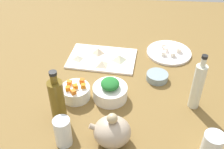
{
  "coord_description": "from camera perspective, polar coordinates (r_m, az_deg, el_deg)",
  "views": [
    {
      "loc": [
        -7.99,
        96.59,
        83.72
      ],
      "look_at": [
        0.0,
        0.0,
        8.0
      ],
      "focal_mm": 44.77,
      "sensor_mm": 36.0,
      "label": 1
    }
  ],
  "objects": [
    {
      "name": "carrot_cube_3",
      "position": [
        1.18,
        -8.71,
        -1.64
      ],
      "size": [
        1.94,
        1.94,
        1.8
      ],
      "primitive_type": "cube",
      "rotation": [
        0.0,
        0.0,
        3.06
      ],
      "color": "orange",
      "rests_on": "bowl_carrots"
    },
    {
      "name": "tofu_cube_1",
      "position": [
        1.48,
        13.53,
        4.86
      ],
      "size": [
        2.64,
        2.64,
        2.2
      ],
      "primitive_type": "cube",
      "rotation": [
        0.0,
        0.0,
        2.92
      ],
      "color": "#F0E4CF",
      "rests_on": "plate_tofu"
    },
    {
      "name": "chopped_greens_mound",
      "position": [
        1.14,
        -0.17,
        -1.93
      ],
      "size": [
        9.05,
        9.64,
        3.53
      ],
      "primitive_type": "ellipsoid",
      "rotation": [
        0.0,
        0.0,
        1.75
      ],
      "color": "#216E2B",
      "rests_on": "bowl_greens"
    },
    {
      "name": "dumpling_2",
      "position": [
        1.35,
        -2.1,
        2.36
      ],
      "size": [
        7.89,
        7.9,
        2.53
      ],
      "primitive_type": "pyramid",
      "rotation": [
        0.0,
        0.0,
        2.3
      ],
      "color": "beige",
      "rests_on": "cutting_board"
    },
    {
      "name": "carrot_cube_0",
      "position": [
        1.15,
        -5.9,
        -2.33
      ],
      "size": [
        1.99,
        1.99,
        1.8
      ],
      "primitive_type": "cube",
      "rotation": [
        0.0,
        0.0,
        1.68
      ],
      "color": "orange",
      "rests_on": "bowl_carrots"
    },
    {
      "name": "bowl_greens",
      "position": [
        1.17,
        -0.17,
        -3.7
      ],
      "size": [
        14.47,
        14.47,
        5.88
      ],
      "primitive_type": "cylinder",
      "color": "white",
      "rests_on": "tabletop"
    },
    {
      "name": "carrot_cube_1",
      "position": [
        1.13,
        -7.88,
        -3.55
      ],
      "size": [
        2.54,
        2.54,
        1.8
      ],
      "primitive_type": "cube",
      "rotation": [
        0.0,
        0.0,
        2.31
      ],
      "color": "orange",
      "rests_on": "bowl_carrots"
    },
    {
      "name": "drinking_glass_1",
      "position": [
        1.0,
        -10.01,
        -11.46
      ],
      "size": [
        5.97,
        5.97,
        11.46
      ],
      "primitive_type": "cylinder",
      "color": "white",
      "rests_on": "tabletop"
    },
    {
      "name": "bowl_carrots",
      "position": [
        1.18,
        -7.41,
        -3.63
      ],
      "size": [
        12.07,
        12.07,
        5.55
      ],
      "primitive_type": "cylinder",
      "color": "white",
      "rests_on": "tabletop"
    },
    {
      "name": "bottle_0",
      "position": [
        1.06,
        -11.13,
        -5.09
      ],
      "size": [
        5.69,
        5.69,
        22.69
      ],
      "color": "brown",
      "rests_on": "tabletop"
    },
    {
      "name": "drinking_glass_0",
      "position": [
        1.02,
        19.8,
        -13.34
      ],
      "size": [
        7.02,
        7.02,
        9.07
      ],
      "primitive_type": "cylinder",
      "color": "white",
      "rests_on": "tabletop"
    },
    {
      "name": "carrot_cube_2",
      "position": [
        1.15,
        -9.01,
        -2.83
      ],
      "size": [
        2.06,
        2.06,
        1.8
      ],
      "primitive_type": "cube",
      "rotation": [
        0.0,
        0.0,
        0.16
      ],
      "color": "orange",
      "rests_on": "bowl_carrots"
    },
    {
      "name": "carrot_cube_4",
      "position": [
        1.15,
        -7.5,
        -2.44
      ],
      "size": [
        2.44,
        2.44,
        1.8
      ],
      "primitive_type": "cube",
      "rotation": [
        0.0,
        0.0,
        2.06
      ],
      "color": "orange",
      "rests_on": "bowl_carrots"
    },
    {
      "name": "bowl_small_side",
      "position": [
        1.29,
        9.21,
        -0.43
      ],
      "size": [
        9.86,
        9.86,
        3.24
      ],
      "primitive_type": "cylinder",
      "color": "gray",
      "rests_on": "tabletop"
    },
    {
      "name": "cutting_board",
      "position": [
        1.41,
        -2.03,
        3.29
      ],
      "size": [
        35.05,
        24.8,
        1.0
      ],
      "primitive_type": "cube",
      "rotation": [
        0.0,
        0.0,
        -0.09
      ],
      "color": "white",
      "rests_on": "tabletop"
    },
    {
      "name": "dumpling_0",
      "position": [
        1.38,
        1.47,
        3.46
      ],
      "size": [
        7.1,
        7.0,
        2.95
      ],
      "primitive_type": "pyramid",
      "rotation": [
        0.0,
        0.0,
        3.36
      ],
      "color": "beige",
      "rests_on": "cutting_board"
    },
    {
      "name": "tofu_cube_3",
      "position": [
        1.51,
        10.57,
        5.9
      ],
      "size": [
        2.46,
        2.46,
        2.2
      ],
      "primitive_type": "cube",
      "rotation": [
        0.0,
        0.0,
        1.44
      ],
      "color": "white",
      "rests_on": "plate_tofu"
    },
    {
      "name": "bottle_1",
      "position": [
        1.13,
        17.09,
        -2.21
      ],
      "size": [
        4.46,
        4.46,
        24.81
      ],
      "color": "beige",
      "rests_on": "tabletop"
    },
    {
      "name": "teapot",
      "position": [
        0.99,
        0.01,
        -11.52
      ],
      "size": [
        14.89,
        12.6,
        13.69
      ],
      "color": "tan",
      "rests_on": "tabletop"
    },
    {
      "name": "dumpling_1",
      "position": [
        1.4,
        -6.99,
        3.52
      ],
      "size": [
        5.92,
        6.16,
        2.25
      ],
      "primitive_type": "pyramid",
      "rotation": [
        0.0,
        0.0,
        5.07
      ],
      "color": "beige",
      "rests_on": "cutting_board"
    },
    {
      "name": "plate_tofu",
      "position": [
        1.48,
        11.53,
        4.41
      ],
      "size": [
        22.9,
        22.9,
        1.2
      ],
      "primitive_type": "cylinder",
      "color": "white",
      "rests_on": "tabletop"
    },
    {
      "name": "tabletop",
      "position": [
        1.27,
        -0.0,
        -2.31
      ],
      "size": [
        190.0,
        190.0,
        3.0
      ],
      "primitive_type": "cube",
      "color": "brown",
      "rests_on": "ground"
    },
    {
      "name": "carrot_cube_5",
      "position": [
        1.18,
        -6.15,
        -1.31
      ],
      "size": [
        1.99,
        1.99,
        1.8
      ],
      "primitive_type": "cube",
      "rotation": [
        0.0,
        0.0,
        3.03
      ],
      "color": "orange",
      "rests_on": "bowl_carrots"
    },
    {
      "name": "tofu_cube_0",
      "position": [
        1.47,
        10.86,
        5.11
      ],
      "size": [
        2.85,
        2.85,
        2.2
      ],
      "primitive_type": "cube",
      "rotation": [
        0.0,
        0.0,
        1.2
      ],
      "color": "#F8DFCE",
      "rests_on": "plate_tofu"
    },
    {
      "name": "tofu_cube_4",
      "position": [
        1.44,
        10.51,
        4.26
      ],
      "size": [
        2.46,
        2.46,
        2.2
      ],
      "primitive_type": "cube",
      "rotation": [
        0.0,
        0.0,
        1.45
      ],
      "color": "white",
      "rests_on": "plate_tofu"
    },
    {
      "name": "dumpling_3",
      "position": [
        1.43,
        -2.84,
        4.85
      ],
      "size": [
        4.92,
        5.02,
        3.05
      ],
      "primitive_type": "pyramid",
      "rotation": [
        0.0,
        0.0,
        4.74
      ],
      "color": "beige",
      "rests_on": "cutting_board"
    },
    {
      "name": "tofu_cube_2",
      "position": [
        1.44,
        12.35,
        4.07
      ],
      "size": [
        2.25,
        2.25,
        2.2
      ],
      "primitive_type": "cube",
      "rotation": [
        0.0,
        0.0,
        0.02
      ],
      "color": "white",
      "rests_on": "plate_tofu"
    }
  ]
}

